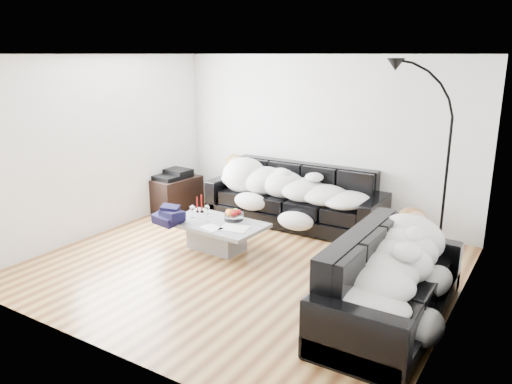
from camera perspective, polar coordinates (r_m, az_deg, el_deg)
The scene contains 24 objects.
ground at distance 6.43m, azimuth -1.43°, elevation -8.36°, with size 5.00×5.00×0.00m, color brown.
wall_back at distance 7.96m, azimuth 7.50°, elevation 5.96°, with size 5.00×0.02×2.60m, color silver.
wall_left at distance 7.67m, azimuth -17.36°, elevation 5.02°, with size 0.02×4.50×2.60m, color silver.
wall_right at distance 5.13m, azimuth 22.49°, elevation -0.41°, with size 0.02×4.50×2.60m, color silver.
ceiling at distance 5.88m, azimuth -1.61°, elevation 15.48°, with size 5.00×5.00×0.00m, color white.
sofa_back at distance 7.84m, azimuth 4.40°, elevation -0.41°, with size 2.81×0.97×0.92m, color black.
sofa_right at distance 5.19m, azimuth 15.26°, elevation -9.67°, with size 2.19×0.94×0.88m, color black.
sleeper_back at distance 7.74m, azimuth 4.26°, elevation 0.92°, with size 2.38×0.82×0.48m, color silver, non-canonical shape.
sleeper_right at distance 5.11m, azimuth 15.43°, elevation -7.57°, with size 1.87×0.79×0.46m, color silver, non-canonical shape.
teal_cushion at distance 5.71m, azimuth 16.90°, elevation -4.44°, with size 0.36×0.30×0.20m, color #0E6650.
coffee_table at distance 6.90m, azimuth -4.53°, elevation -4.98°, with size 1.33×0.78×0.39m, color #939699.
fruit_bowl at distance 6.87m, azimuth -2.55°, elevation -2.58°, with size 0.27×0.27×0.16m, color white.
wine_glass_a at distance 7.08m, azimuth -5.61°, elevation -2.12°, with size 0.07×0.07×0.16m, color white.
wine_glass_b at distance 7.03m, azimuth -7.26°, elevation -2.23°, with size 0.08×0.08×0.18m, color white.
wine_glass_c at distance 6.82m, azimuth -5.55°, elevation -2.79°, with size 0.07×0.07×0.16m, color white.
candle_left at distance 7.25m, azimuth -6.72°, elevation -1.46°, with size 0.04×0.04×0.23m, color maroon.
candle_right at distance 7.23m, azimuth -6.24°, elevation -1.34°, with size 0.05×0.05×0.26m, color maroon.
newspaper_a at distance 6.57m, azimuth -2.51°, elevation -4.12°, with size 0.36×0.28×0.01m, color silver.
newspaper_b at distance 6.61m, azimuth -5.13°, elevation -4.07°, with size 0.29×0.21×0.01m, color silver.
navy_jacket at distance 6.86m, azimuth -9.67°, elevation -2.01°, with size 0.39×0.32×0.19m, color black, non-canonical shape.
shoes at distance 5.89m, azimuth 15.92°, elevation -10.88°, with size 0.39×0.28×0.09m, color #472311, non-canonical shape.
av_cabinet at distance 8.66m, azimuth -9.26°, elevation -0.22°, with size 0.57×0.83×0.57m, color black.
stereo at distance 8.57m, azimuth -9.36°, elevation 2.05°, with size 0.44×0.34×0.13m, color black.
floor_lamp at distance 6.93m, azimuth 20.96°, elevation 2.14°, with size 0.82×0.33×2.24m, color black, non-canonical shape.
Camera 1 is at (3.25, -4.90, 2.60)m, focal length 35.00 mm.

